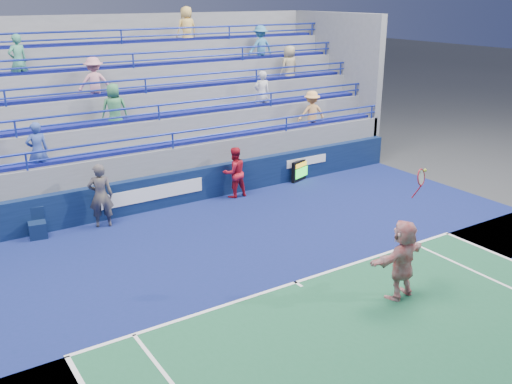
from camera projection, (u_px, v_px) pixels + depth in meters
ground at (296, 283)px, 13.70m from camera, size 120.00×120.00×0.00m
sponsor_wall at (178, 188)px, 18.67m from camera, size 18.00×0.32×1.10m
bleacher_stand at (133, 136)px, 21.33m from camera, size 18.00×5.60×6.13m
serve_speed_board at (302, 170)px, 21.14m from camera, size 1.12×0.48×0.79m
judge_chair at (38, 229)px, 16.17m from camera, size 0.54×0.54×0.85m
tennis_player at (402, 259)px, 12.79m from camera, size 1.80×0.76×3.01m
line_judge at (101, 196)px, 16.72m from camera, size 0.82×0.67×1.95m
ball_girl at (234, 172)px, 19.23m from camera, size 0.86×0.68×1.74m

